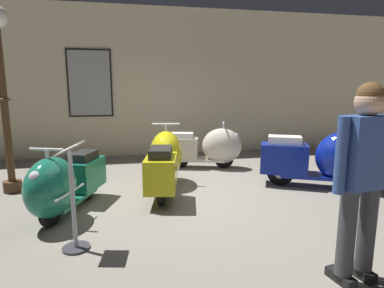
{
  "coord_description": "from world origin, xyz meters",
  "views": [
    {
      "loc": [
        -0.93,
        -4.39,
        1.66
      ],
      "look_at": [
        0.1,
        0.86,
        0.71
      ],
      "focal_mm": 29.55,
      "sensor_mm": 36.0,
      "label": 1
    }
  ],
  "objects_px": {
    "scooter_1": "(165,160)",
    "scooter_3": "(326,158)",
    "lamppost": "(2,80)",
    "visitor_0": "(363,171)",
    "info_stanchion": "(73,206)",
    "scooter_2": "(210,147)",
    "scooter_0": "(63,184)"
  },
  "relations": [
    {
      "from": "scooter_0",
      "to": "scooter_3",
      "type": "height_order",
      "value": "scooter_3"
    },
    {
      "from": "scooter_0",
      "to": "visitor_0",
      "type": "bearing_deg",
      "value": 73.54
    },
    {
      "from": "scooter_1",
      "to": "visitor_0",
      "type": "relative_size",
      "value": 1.06
    },
    {
      "from": "scooter_2",
      "to": "visitor_0",
      "type": "bearing_deg",
      "value": -70.92
    },
    {
      "from": "scooter_1",
      "to": "scooter_2",
      "type": "relative_size",
      "value": 1.11
    },
    {
      "from": "scooter_2",
      "to": "info_stanchion",
      "type": "relative_size",
      "value": 1.45
    },
    {
      "from": "scooter_0",
      "to": "scooter_3",
      "type": "xyz_separation_m",
      "value": [
        4.06,
        0.4,
        0.07
      ]
    },
    {
      "from": "scooter_1",
      "to": "scooter_3",
      "type": "relative_size",
      "value": 0.97
    },
    {
      "from": "scooter_2",
      "to": "lamppost",
      "type": "relative_size",
      "value": 0.57
    },
    {
      "from": "scooter_1",
      "to": "info_stanchion",
      "type": "relative_size",
      "value": 1.6
    },
    {
      "from": "scooter_0",
      "to": "scooter_3",
      "type": "distance_m",
      "value": 4.08
    },
    {
      "from": "info_stanchion",
      "to": "lamppost",
      "type": "bearing_deg",
      "value": 121.33
    },
    {
      "from": "scooter_1",
      "to": "scooter_3",
      "type": "distance_m",
      "value": 2.68
    },
    {
      "from": "scooter_3",
      "to": "visitor_0",
      "type": "xyz_separation_m",
      "value": [
        -1.3,
        -2.38,
        0.48
      ]
    },
    {
      "from": "scooter_1",
      "to": "scooter_2",
      "type": "distance_m",
      "value": 1.64
    },
    {
      "from": "lamppost",
      "to": "visitor_0",
      "type": "relative_size",
      "value": 1.68
    },
    {
      "from": "scooter_0",
      "to": "info_stanchion",
      "type": "distance_m",
      "value": 0.99
    },
    {
      "from": "lamppost",
      "to": "info_stanchion",
      "type": "relative_size",
      "value": 2.55
    },
    {
      "from": "scooter_0",
      "to": "lamppost",
      "type": "xyz_separation_m",
      "value": [
        -1.02,
        1.2,
        1.34
      ]
    },
    {
      "from": "info_stanchion",
      "to": "scooter_3",
      "type": "bearing_deg",
      "value": 19.61
    },
    {
      "from": "scooter_1",
      "to": "scooter_2",
      "type": "bearing_deg",
      "value": -30.34
    },
    {
      "from": "scooter_1",
      "to": "lamppost",
      "type": "relative_size",
      "value": 0.63
    },
    {
      "from": "info_stanchion",
      "to": "scooter_0",
      "type": "bearing_deg",
      "value": 106.81
    },
    {
      "from": "visitor_0",
      "to": "scooter_3",
      "type": "bearing_deg",
      "value": -37.99
    },
    {
      "from": "scooter_2",
      "to": "lamppost",
      "type": "xyz_separation_m",
      "value": [
        -3.51,
        -0.9,
        1.34
      ]
    },
    {
      "from": "scooter_1",
      "to": "lamppost",
      "type": "height_order",
      "value": "lamppost"
    },
    {
      "from": "lamppost",
      "to": "scooter_1",
      "type": "bearing_deg",
      "value": -7.78
    },
    {
      "from": "lamppost",
      "to": "scooter_2",
      "type": "bearing_deg",
      "value": 14.34
    },
    {
      "from": "scooter_0",
      "to": "scooter_3",
      "type": "relative_size",
      "value": 0.87
    },
    {
      "from": "scooter_3",
      "to": "info_stanchion",
      "type": "height_order",
      "value": "info_stanchion"
    },
    {
      "from": "scooter_2",
      "to": "info_stanchion",
      "type": "bearing_deg",
      "value": -110.49
    },
    {
      "from": "scooter_2",
      "to": "scooter_3",
      "type": "distance_m",
      "value": 2.31
    }
  ]
}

